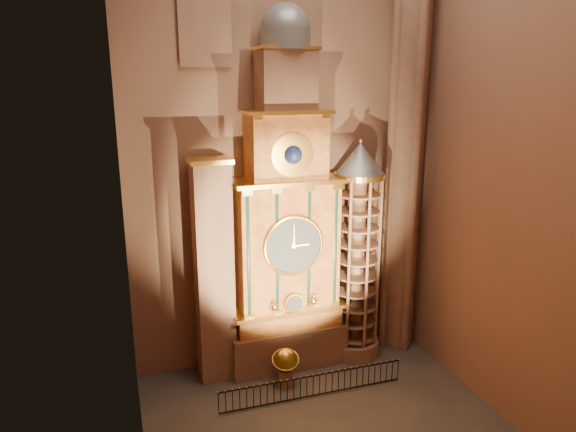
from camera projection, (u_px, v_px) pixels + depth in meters
name	position (u px, v px, depth m)	size (l,w,h in m)	color
floor	(326.00, 424.00, 20.59)	(14.00, 14.00, 0.00)	#383330
wall_back	(279.00, 134.00, 23.28)	(22.00, 22.00, 0.00)	#91684E
wall_left	(122.00, 160.00, 15.58)	(22.00, 22.00, 0.00)	#91684E
wall_right	(497.00, 143.00, 20.03)	(22.00, 22.00, 0.00)	#91684E
astronomical_clock	(286.00, 231.00, 23.43)	(5.60, 2.41, 16.70)	#8C634C
portrait_tower	(214.00, 271.00, 22.76)	(1.80, 1.60, 10.20)	#8C634C
stair_turret	(357.00, 254.00, 24.66)	(2.50, 2.50, 10.80)	#8C634C
gothic_pier	(407.00, 132.00, 24.31)	(2.04, 2.04, 22.00)	#8C634C
stained_glass_window	(204.00, 0.00, 20.80)	(2.20, 0.14, 5.20)	navy
celestial_globe	(286.00, 364.00, 22.95)	(1.49, 1.43, 1.80)	#8C634C
iron_railing	(313.00, 386.00, 22.18)	(8.27, 0.23, 1.02)	black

